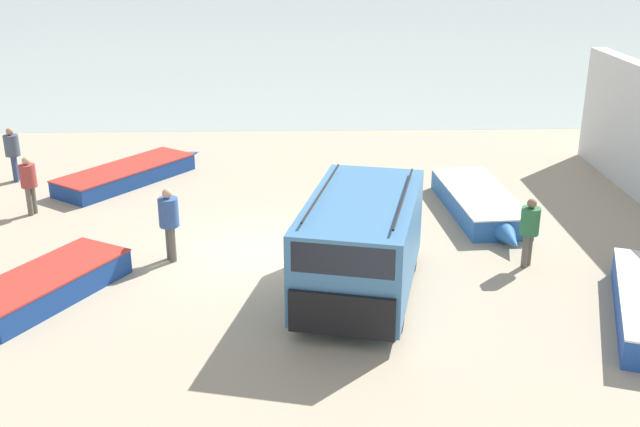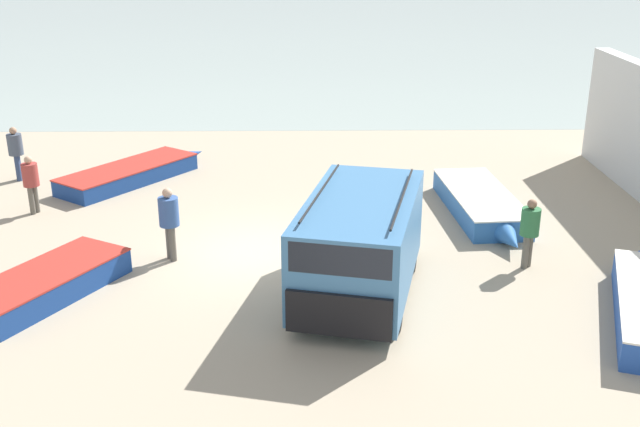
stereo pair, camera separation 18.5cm
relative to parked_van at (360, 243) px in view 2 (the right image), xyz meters
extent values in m
plane|color=tan|center=(-2.27, 2.30, -1.20)|extent=(200.00, 200.00, 0.00)
cube|color=#99A89E|center=(-2.27, 54.30, -1.20)|extent=(120.00, 80.00, 0.01)
cube|color=teal|center=(0.01, 0.03, 0.02)|extent=(3.19, 4.99, 1.89)
cube|color=black|center=(-0.54, -2.26, -0.50)|extent=(1.98, 0.56, 0.85)
cube|color=#1E232D|center=(-0.52, -2.19, 0.59)|extent=(1.89, 0.50, 0.61)
cylinder|color=black|center=(0.61, -1.59, -0.82)|extent=(0.39, 0.80, 0.77)
cylinder|color=black|center=(-1.26, -1.14, -0.82)|extent=(0.39, 0.80, 0.77)
cylinder|color=black|center=(1.27, 1.20, -0.82)|extent=(0.39, 0.80, 0.77)
cylinder|color=black|center=(-0.60, 1.64, -0.82)|extent=(0.39, 0.80, 0.77)
cylinder|color=black|center=(0.84, -0.17, 1.09)|extent=(0.92, 3.69, 0.05)
cylinder|color=black|center=(-0.82, 0.22, 1.09)|extent=(0.92, 3.69, 0.05)
cube|color=navy|center=(-6.73, 0.03, -0.94)|extent=(3.12, 3.93, 0.54)
cube|color=#B22D23|center=(-6.73, 0.03, -0.73)|extent=(1.30, 0.85, 0.05)
cube|color=#B22D23|center=(-6.73, 0.03, -0.65)|extent=(3.15, 3.97, 0.04)
cube|color=#2D66AD|center=(3.69, 4.99, -0.92)|extent=(1.91, 4.54, 0.57)
cone|color=#2D66AD|center=(3.89, 2.29, -0.92)|extent=(0.61, 1.01, 0.54)
cube|color=silver|center=(3.69, 4.99, -0.70)|extent=(1.47, 0.30, 0.05)
cube|color=silver|center=(3.69, 4.99, -0.62)|extent=(1.93, 4.58, 0.04)
cube|color=navy|center=(-6.72, 7.90, -0.96)|extent=(3.92, 4.55, 0.49)
cone|color=navy|center=(-5.06, 10.13, -0.96)|extent=(0.97, 1.08, 0.46)
cube|color=#B22D23|center=(-6.72, 7.90, -0.78)|extent=(1.23, 0.99, 0.05)
cube|color=#B22D23|center=(-6.72, 7.90, -0.70)|extent=(3.96, 4.60, 0.04)
cone|color=#234CA3|center=(6.59, 1.16, -0.91)|extent=(0.84, 1.08, 0.56)
cylinder|color=navy|center=(-10.24, 8.24, -0.79)|extent=(0.16, 0.16, 0.83)
cylinder|color=navy|center=(-10.21, 8.07, -0.79)|extent=(0.16, 0.16, 0.83)
cylinder|color=#424C5B|center=(-10.22, 8.16, -0.04)|extent=(0.45, 0.45, 0.66)
sphere|color=tan|center=(-10.22, 8.16, 0.40)|extent=(0.23, 0.23, 0.23)
cylinder|color=#5B564C|center=(4.06, 1.41, -0.80)|extent=(0.15, 0.15, 0.81)
cylinder|color=#5B564C|center=(3.94, 1.29, -0.80)|extent=(0.15, 0.15, 0.81)
cylinder|color=#2D6B3D|center=(4.00, 1.35, -0.07)|extent=(0.44, 0.44, 0.64)
sphere|color=#8C664C|center=(4.00, 1.35, 0.36)|extent=(0.22, 0.22, 0.22)
cylinder|color=#5B564C|center=(-8.69, 5.23, -0.80)|extent=(0.15, 0.15, 0.80)
cylinder|color=#5B564C|center=(-8.76, 5.08, -0.80)|extent=(0.15, 0.15, 0.80)
cylinder|color=#993833|center=(-8.72, 5.16, -0.08)|extent=(0.43, 0.43, 0.63)
sphere|color=tan|center=(-8.72, 5.16, 0.34)|extent=(0.22, 0.22, 0.22)
cylinder|color=#5B564C|center=(-4.32, 1.85, -0.77)|extent=(0.16, 0.16, 0.87)
cylinder|color=#5B564C|center=(-4.42, 2.00, -0.77)|extent=(0.16, 0.16, 0.87)
cylinder|color=#335189|center=(-4.37, 1.93, 0.01)|extent=(0.47, 0.47, 0.69)
sphere|color=tan|center=(-4.37, 1.93, 0.48)|extent=(0.24, 0.24, 0.24)
camera|label=1|loc=(-1.26, -14.53, 6.14)|focal=42.00mm
camera|label=2|loc=(-1.08, -14.54, 6.14)|focal=42.00mm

